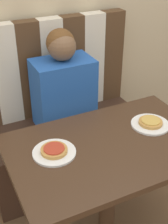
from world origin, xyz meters
The scene contains 9 objects.
wall_back centered at (0.00, 0.97, 1.30)m, with size 7.00×0.05×2.60m.
booth_seat centered at (0.00, 0.65, 0.24)m, with size 1.16×0.54×0.49m.
booth_backrest centered at (0.00, 0.87, 0.84)m, with size 1.16×0.10×0.71m.
dining_table centered at (0.00, 0.00, 0.64)m, with size 1.09×0.70×0.74m.
person centered at (0.00, 0.65, 0.80)m, with size 0.40×0.26×0.69m.
plate_left centered at (-0.30, 0.06, 0.74)m, with size 0.22×0.22×0.01m.
plate_right centered at (0.30, 0.06, 0.74)m, with size 0.22×0.22×0.01m.
pizza_left centered at (-0.30, 0.06, 0.76)m, with size 0.14×0.14×0.02m.
pizza_right centered at (0.30, 0.06, 0.76)m, with size 0.14×0.14×0.02m.
Camera 1 is at (-0.71, -1.14, 1.74)m, focal length 50.00 mm.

